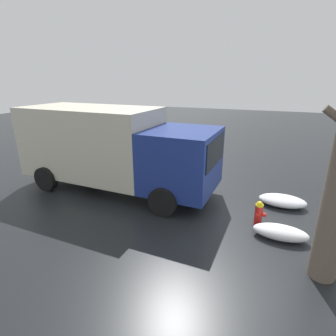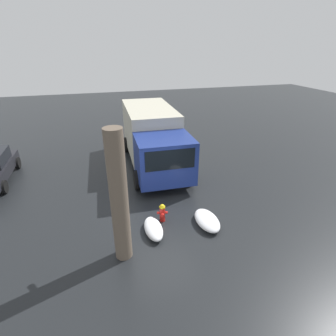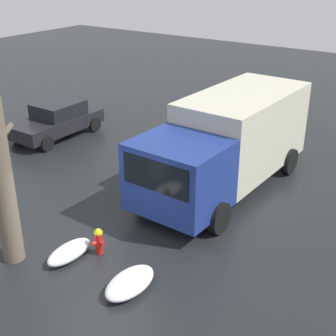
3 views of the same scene
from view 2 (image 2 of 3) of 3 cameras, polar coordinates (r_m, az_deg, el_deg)
ground_plane at (r=10.16m, az=-1.22°, el=-11.38°), size 60.00×60.00×0.00m
fire_hydrant at (r=9.93m, az=-1.24°, el=-9.67°), size 0.32×0.42×0.73m
tree_trunk at (r=7.63m, az=-10.61°, el=-6.53°), size 0.80×0.53×4.19m
delivery_truck at (r=14.13m, az=-3.34°, el=6.97°), size 7.29×2.95×2.97m
snow_pile_by_hydrant at (r=9.51m, az=-3.19°, el=-13.04°), size 1.35×0.62×0.36m
snow_pile_curbside at (r=9.98m, az=8.50°, el=-11.19°), size 1.46×0.81×0.36m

